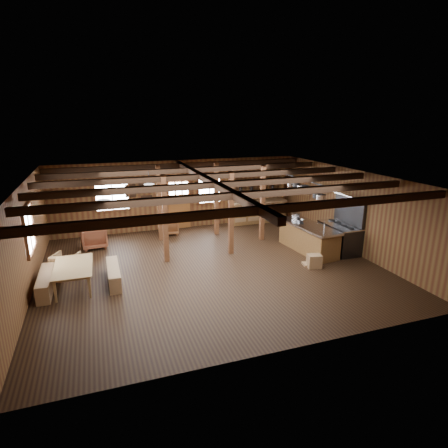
% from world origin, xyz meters
% --- Properties ---
extents(room, '(10.04, 9.04, 2.84)m').
position_xyz_m(room, '(0.00, 0.00, 1.40)').
color(room, black).
rests_on(room, ground).
extents(ceiling_joists, '(9.80, 8.82, 0.18)m').
position_xyz_m(ceiling_joists, '(0.00, 0.18, 2.68)').
color(ceiling_joists, black).
rests_on(ceiling_joists, ceiling).
extents(timber_posts, '(3.95, 2.35, 2.80)m').
position_xyz_m(timber_posts, '(0.52, 2.08, 1.40)').
color(timber_posts, '#4A2B15').
rests_on(timber_posts, floor).
extents(back_door, '(1.02, 0.08, 2.15)m').
position_xyz_m(back_door, '(0.00, 4.45, 0.88)').
color(back_door, brown).
rests_on(back_door, floor).
extents(window_back_left, '(1.32, 0.06, 1.32)m').
position_xyz_m(window_back_left, '(-2.60, 4.46, 1.60)').
color(window_back_left, white).
rests_on(window_back_left, wall_back).
extents(window_back_right, '(1.02, 0.06, 1.32)m').
position_xyz_m(window_back_right, '(1.30, 4.46, 1.60)').
color(window_back_right, white).
rests_on(window_back_right, wall_back).
extents(window_left, '(0.14, 1.24, 1.32)m').
position_xyz_m(window_left, '(-4.96, 0.50, 1.60)').
color(window_left, white).
rests_on(window_left, wall_back).
extents(notice_boards, '(1.08, 0.03, 0.90)m').
position_xyz_m(notice_boards, '(-1.50, 4.46, 1.64)').
color(notice_boards, silver).
rests_on(notice_boards, wall_back).
extents(back_counter, '(2.55, 0.60, 2.45)m').
position_xyz_m(back_counter, '(3.40, 4.20, 0.60)').
color(back_counter, brown).
rests_on(back_counter, floor).
extents(pendant_lamps, '(1.86, 2.36, 0.66)m').
position_xyz_m(pendant_lamps, '(-2.25, 1.00, 2.25)').
color(pendant_lamps, '#2D2D2F').
rests_on(pendant_lamps, ceiling).
extents(pot_rack, '(0.38, 3.00, 0.45)m').
position_xyz_m(pot_rack, '(3.12, 0.18, 2.29)').
color(pot_rack, '#2D2D2F').
rests_on(pot_rack, ceiling).
extents(kitchen_island, '(1.10, 2.57, 1.20)m').
position_xyz_m(kitchen_island, '(3.60, 0.35, 0.48)').
color(kitchen_island, brown).
rests_on(kitchen_island, floor).
extents(step_stool, '(0.53, 0.42, 0.42)m').
position_xyz_m(step_stool, '(3.00, -1.02, 0.21)').
color(step_stool, '#916442').
rests_on(step_stool, floor).
extents(commercial_range, '(0.83, 1.62, 2.00)m').
position_xyz_m(commercial_range, '(4.65, -0.01, 0.64)').
color(commercial_range, '#2D2D2F').
rests_on(commercial_range, floor).
extents(dining_table, '(1.02, 1.79, 0.63)m').
position_xyz_m(dining_table, '(-3.90, -0.06, 0.31)').
color(dining_table, '#997645').
rests_on(dining_table, floor).
extents(bench_wall, '(0.33, 1.75, 0.48)m').
position_xyz_m(bench_wall, '(-4.65, -0.06, 0.24)').
color(bench_wall, '#916442').
rests_on(bench_wall, floor).
extents(bench_aisle, '(0.32, 1.69, 0.46)m').
position_xyz_m(bench_aisle, '(-2.90, -0.06, 0.23)').
color(bench_aisle, '#916442').
rests_on(bench_aisle, floor).
extents(armchair_a, '(0.90, 0.93, 0.77)m').
position_xyz_m(armchair_a, '(-3.39, 3.11, 0.39)').
color(armchair_a, brown).
rests_on(armchair_a, floor).
extents(armchair_b, '(0.75, 0.77, 0.67)m').
position_xyz_m(armchair_b, '(-0.60, 3.80, 0.34)').
color(armchair_b, brown).
rests_on(armchair_b, floor).
extents(armchair_c, '(0.91, 0.92, 0.63)m').
position_xyz_m(armchair_c, '(-4.20, 1.00, 0.32)').
color(armchair_c, olive).
rests_on(armchair_c, floor).
extents(counter_pot, '(0.32, 0.32, 0.19)m').
position_xyz_m(counter_pot, '(3.59, 1.22, 1.04)').
color(counter_pot, silver).
rests_on(counter_pot, kitchen_island).
extents(bowl, '(0.28, 0.28, 0.07)m').
position_xyz_m(bowl, '(3.53, 0.83, 0.97)').
color(bowl, silver).
rests_on(bowl, kitchen_island).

